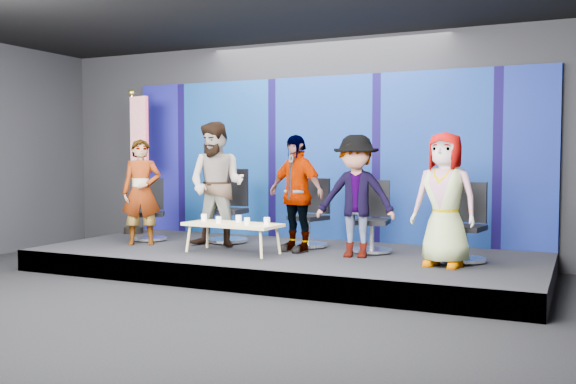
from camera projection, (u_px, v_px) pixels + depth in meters
name	position (u px, v px, depth m)	size (l,w,h in m)	color
ground	(184.00, 311.00, 6.76)	(10.00, 10.00, 0.00)	black
room_walls	(182.00, 79.00, 6.63)	(10.02, 8.02, 3.51)	black
riser	(285.00, 261.00, 9.02)	(7.00, 3.00, 0.30)	black
backdrop	(323.00, 158.00, 10.25)	(7.00, 0.08, 2.60)	#110755
chair_a	(150.00, 220.00, 10.15)	(0.76, 0.76, 0.98)	silver
panelist_a	(142.00, 192.00, 9.63)	(0.58, 0.38, 1.59)	black
chair_b	(229.00, 218.00, 9.91)	(0.68, 0.68, 1.13)	silver
panelist_b	(217.00, 184.00, 9.38)	(0.89, 0.69, 1.83)	black
chair_c	(311.00, 224.00, 9.40)	(0.72, 0.72, 1.01)	silver
panelist_c	(296.00, 193.00, 8.93)	(0.96, 0.40, 1.63)	black
chair_d	(373.00, 229.00, 8.87)	(0.62, 0.62, 1.00)	silver
panelist_d	(356.00, 196.00, 8.43)	(1.04, 0.60, 1.61)	black
chair_e	(466.00, 236.00, 8.08)	(0.64, 0.64, 1.00)	silver
panelist_e	(445.00, 200.00, 7.70)	(0.79, 0.52, 1.62)	black
coffee_table	(233.00, 226.00, 8.79)	(1.39, 0.67, 0.41)	tan
mug_a	(204.00, 217.00, 9.08)	(0.08, 0.08, 0.10)	white
mug_b	(219.00, 220.00, 8.76)	(0.08, 0.08, 0.09)	white
mug_c	(239.00, 219.00, 8.91)	(0.08, 0.08, 0.10)	white
mug_d	(247.00, 221.00, 8.59)	(0.08, 0.08, 0.09)	white
mug_e	(267.00, 221.00, 8.58)	(0.08, 0.08, 0.10)	white
flag_stand	(137.00, 158.00, 10.92)	(0.56, 0.33, 2.47)	black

